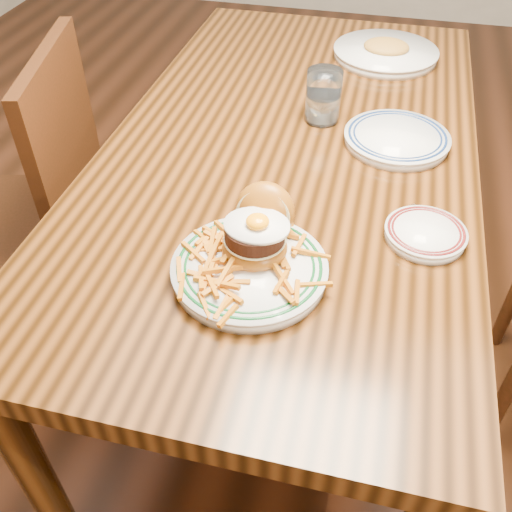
% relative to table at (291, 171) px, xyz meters
% --- Properties ---
extents(floor, '(6.00, 6.00, 0.00)m').
position_rel_table_xyz_m(floor, '(0.00, 0.00, -0.66)').
color(floor, black).
rests_on(floor, ground).
extents(table, '(0.85, 1.60, 0.75)m').
position_rel_table_xyz_m(table, '(0.00, 0.00, 0.00)').
color(table, black).
rests_on(table, floor).
extents(chair_left, '(0.53, 0.53, 0.94)m').
position_rel_table_xyz_m(chair_left, '(-0.67, -0.12, -0.16)').
color(chair_left, '#3A190C').
rests_on(chair_left, floor).
extents(main_plate, '(0.28, 0.29, 0.13)m').
position_rel_table_xyz_m(main_plate, '(0.02, -0.45, 0.12)').
color(main_plate, silver).
rests_on(main_plate, table).
extents(side_plate, '(0.15, 0.16, 0.02)m').
position_rel_table_xyz_m(side_plate, '(0.31, -0.29, 0.10)').
color(side_plate, silver).
rests_on(side_plate, table).
extents(rear_plate, '(0.24, 0.24, 0.03)m').
position_rel_table_xyz_m(rear_plate, '(0.24, 0.04, 0.10)').
color(rear_plate, silver).
rests_on(rear_plate, table).
extents(water_glass, '(0.08, 0.08, 0.13)m').
position_rel_table_xyz_m(water_glass, '(0.05, 0.11, 0.14)').
color(water_glass, white).
rests_on(water_glass, table).
extents(far_plate, '(0.30, 0.30, 0.05)m').
position_rel_table_xyz_m(far_plate, '(0.18, 0.51, 0.11)').
color(far_plate, silver).
rests_on(far_plate, table).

